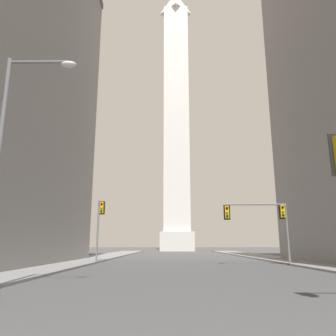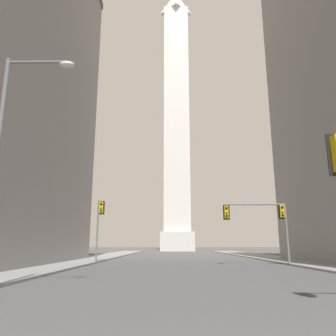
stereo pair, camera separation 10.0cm
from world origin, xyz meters
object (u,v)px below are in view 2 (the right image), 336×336
traffic_light_mid_left (99,221)px  street_lamp (8,143)px  traffic_light_mid_right (264,217)px  obelisk (176,114)px

traffic_light_mid_left → street_lamp: bearing=-88.5°
traffic_light_mid_right → street_lamp: size_ratio=0.59×
traffic_light_mid_right → street_lamp: bearing=-131.8°
traffic_light_mid_right → street_lamp: street_lamp is taller
traffic_light_mid_left → street_lamp: (0.51, -19.70, 1.79)m
traffic_light_mid_right → traffic_light_mid_left: bearing=167.9°
obelisk → street_lamp: size_ratio=8.25×
traffic_light_mid_left → traffic_light_mid_right: traffic_light_mid_left is taller
obelisk → street_lamp: bearing=-96.1°
obelisk → traffic_light_mid_right: 67.76m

